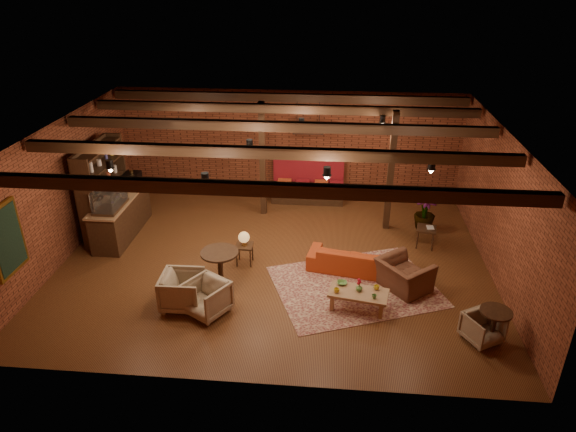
# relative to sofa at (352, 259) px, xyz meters

# --- Properties ---
(floor) EXTENTS (10.00, 10.00, 0.00)m
(floor) POSITION_rel_sofa_xyz_m (-1.82, 0.22, -0.29)
(floor) COLOR #3E1C0F
(floor) RESTS_ON ground
(ceiling) EXTENTS (10.00, 8.00, 0.02)m
(ceiling) POSITION_rel_sofa_xyz_m (-1.82, 0.22, 2.91)
(ceiling) COLOR black
(ceiling) RESTS_ON wall_back
(wall_back) EXTENTS (10.00, 0.02, 3.20)m
(wall_back) POSITION_rel_sofa_xyz_m (-1.82, 4.22, 1.31)
(wall_back) COLOR brown
(wall_back) RESTS_ON ground
(wall_front) EXTENTS (10.00, 0.02, 3.20)m
(wall_front) POSITION_rel_sofa_xyz_m (-1.82, -3.78, 1.31)
(wall_front) COLOR brown
(wall_front) RESTS_ON ground
(wall_left) EXTENTS (0.02, 8.00, 3.20)m
(wall_left) POSITION_rel_sofa_xyz_m (-6.82, 0.22, 1.31)
(wall_left) COLOR brown
(wall_left) RESTS_ON ground
(wall_right) EXTENTS (0.02, 8.00, 3.20)m
(wall_right) POSITION_rel_sofa_xyz_m (3.18, 0.22, 1.31)
(wall_right) COLOR brown
(wall_right) RESTS_ON ground
(ceiling_beams) EXTENTS (9.80, 6.40, 0.22)m
(ceiling_beams) POSITION_rel_sofa_xyz_m (-1.82, 0.22, 2.79)
(ceiling_beams) COLOR black
(ceiling_beams) RESTS_ON ceiling
(ceiling_pipe) EXTENTS (9.60, 0.12, 0.12)m
(ceiling_pipe) POSITION_rel_sofa_xyz_m (-1.82, 1.82, 2.56)
(ceiling_pipe) COLOR black
(ceiling_pipe) RESTS_ON ceiling
(post_left) EXTENTS (0.16, 0.16, 3.20)m
(post_left) POSITION_rel_sofa_xyz_m (-2.42, 2.82, 1.31)
(post_left) COLOR black
(post_left) RESTS_ON ground
(post_right) EXTENTS (0.16, 0.16, 3.20)m
(post_right) POSITION_rel_sofa_xyz_m (0.98, 2.22, 1.31)
(post_right) COLOR black
(post_right) RESTS_ON ground
(service_counter) EXTENTS (0.80, 2.50, 1.60)m
(service_counter) POSITION_rel_sofa_xyz_m (-5.92, 1.22, 0.51)
(service_counter) COLOR black
(service_counter) RESTS_ON ground
(plant_counter) EXTENTS (0.35, 0.39, 0.30)m
(plant_counter) POSITION_rel_sofa_xyz_m (-5.82, 1.42, 0.93)
(plant_counter) COLOR #337F33
(plant_counter) RESTS_ON service_counter
(shelving_hutch) EXTENTS (0.52, 2.00, 2.40)m
(shelving_hutch) POSITION_rel_sofa_xyz_m (-6.32, 1.32, 0.91)
(shelving_hutch) COLOR black
(shelving_hutch) RESTS_ON ground
(chalkboard_menu) EXTENTS (0.08, 0.96, 1.46)m
(chalkboard_menu) POSITION_rel_sofa_xyz_m (-6.75, -2.08, 1.31)
(chalkboard_menu) COLOR black
(chalkboard_menu) RESTS_ON wall_left
(banquette) EXTENTS (2.10, 0.70, 1.00)m
(banquette) POSITION_rel_sofa_xyz_m (-1.22, 3.77, 0.21)
(banquette) COLOR maroon
(banquette) RESTS_ON ground
(service_sign) EXTENTS (0.86, 0.06, 0.30)m
(service_sign) POSITION_rel_sofa_xyz_m (-1.22, 3.32, 2.06)
(service_sign) COLOR #F54518
(service_sign) RESTS_ON ceiling
(ceiling_spotlights) EXTENTS (6.40, 4.40, 0.28)m
(ceiling_spotlights) POSITION_rel_sofa_xyz_m (-1.82, 0.22, 2.57)
(ceiling_spotlights) COLOR black
(ceiling_spotlights) RESTS_ON ceiling
(rug) EXTENTS (4.10, 3.64, 0.01)m
(rug) POSITION_rel_sofa_xyz_m (0.07, -0.69, -0.28)
(rug) COLOR maroon
(rug) RESTS_ON floor
(sofa) EXTENTS (2.10, 1.13, 0.58)m
(sofa) POSITION_rel_sofa_xyz_m (0.00, 0.00, 0.00)
(sofa) COLOR #AA3A17
(sofa) RESTS_ON floor
(coffee_table) EXTENTS (1.28, 0.81, 0.66)m
(coffee_table) POSITION_rel_sofa_xyz_m (0.09, -1.48, 0.07)
(coffee_table) COLOR olive
(coffee_table) RESTS_ON floor
(side_table_lamp) EXTENTS (0.40, 0.40, 0.83)m
(side_table_lamp) POSITION_rel_sofa_xyz_m (-2.51, 0.06, 0.34)
(side_table_lamp) COLOR black
(side_table_lamp) RESTS_ON floor
(round_table_left) EXTENTS (0.82, 0.82, 0.86)m
(round_table_left) POSITION_rel_sofa_xyz_m (-2.87, -0.91, 0.29)
(round_table_left) COLOR black
(round_table_left) RESTS_ON floor
(armchair_a) EXTENTS (0.78, 0.83, 0.84)m
(armchair_a) POSITION_rel_sofa_xyz_m (-3.49, -1.73, 0.13)
(armchair_a) COLOR beige
(armchair_a) RESTS_ON floor
(armchair_b) EXTENTS (1.05, 1.03, 0.80)m
(armchair_b) POSITION_rel_sofa_xyz_m (-2.95, -1.91, 0.11)
(armchair_b) COLOR beige
(armchair_b) RESTS_ON floor
(armchair_right) EXTENTS (1.18, 1.24, 0.91)m
(armchair_right) POSITION_rel_sofa_xyz_m (1.12, -0.67, 0.17)
(armchair_right) COLOR brown
(armchair_right) RESTS_ON floor
(side_table_book) EXTENTS (0.55, 0.55, 0.54)m
(side_table_book) POSITION_rel_sofa_xyz_m (1.87, 1.28, 0.19)
(side_table_book) COLOR black
(side_table_book) RESTS_ON floor
(round_table_right) EXTENTS (0.59, 0.59, 0.69)m
(round_table_right) POSITION_rel_sofa_xyz_m (2.58, -2.28, 0.17)
(round_table_right) COLOR black
(round_table_right) RESTS_ON floor
(armchair_far) EXTENTS (0.83, 0.81, 0.64)m
(armchair_far) POSITION_rel_sofa_xyz_m (2.39, -2.29, 0.03)
(armchair_far) COLOR beige
(armchair_far) RESTS_ON floor
(plant_tall) EXTENTS (1.70, 1.70, 2.95)m
(plant_tall) POSITION_rel_sofa_xyz_m (1.97, 2.26, 1.19)
(plant_tall) COLOR #4C7F4C
(plant_tall) RESTS_ON floor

